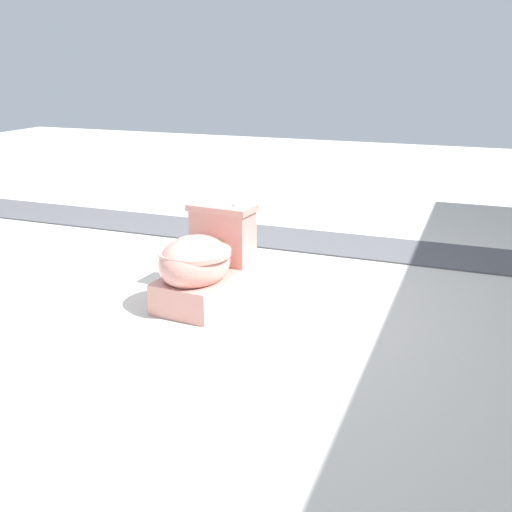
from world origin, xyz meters
TOP-DOWN VIEW (x-y plane):
  - ground_plane at (0.00, 0.00)m, footprint 14.00×14.00m
  - gravel_strip at (-1.28, 0.50)m, footprint 0.56×8.00m
  - toilet at (0.03, 0.03)m, footprint 0.66×0.43m

SIDE VIEW (x-z plane):
  - ground_plane at x=0.00m, z-range 0.00..0.00m
  - gravel_strip at x=-1.28m, z-range 0.00..0.01m
  - toilet at x=0.03m, z-range -0.04..0.48m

